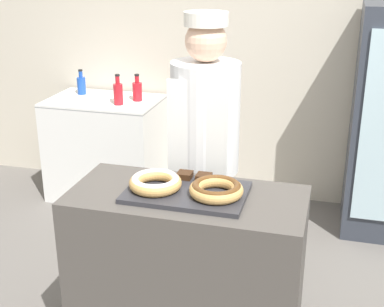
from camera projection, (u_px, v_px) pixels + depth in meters
The scene contains 12 objects.
wall_back at pixel (257, 43), 4.41m from camera, with size 8.00×0.06×2.70m.
display_counter at pixel (187, 276), 2.80m from camera, with size 1.17×0.55×0.94m.
serving_tray at pixel (187, 192), 2.63m from camera, with size 0.59×0.38×0.02m.
donut_light_glaze at pixel (155, 182), 2.63m from camera, with size 0.26×0.26×0.07m.
donut_chocolate_glaze at pixel (216, 189), 2.55m from camera, with size 0.26×0.26×0.07m.
brownie_back_left at pixel (185, 175), 2.76m from camera, with size 0.08×0.08×0.03m.
brownie_back_right at pixel (204, 177), 2.73m from camera, with size 0.08×0.08×0.03m.
baker_person at pixel (205, 157), 3.13m from camera, with size 0.40×0.40×1.76m.
chest_freezer at pixel (106, 148), 4.70m from camera, with size 0.94×0.63×0.88m.
bottle_red at pixel (118, 93), 4.36m from camera, with size 0.08×0.08×0.25m.
bottle_red_b at pixel (137, 90), 4.48m from camera, with size 0.08×0.08×0.23m.
bottle_blue at pixel (81, 85), 4.68m from camera, with size 0.07×0.07×0.22m.
Camera 1 is at (0.66, -2.30, 2.06)m, focal length 50.00 mm.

